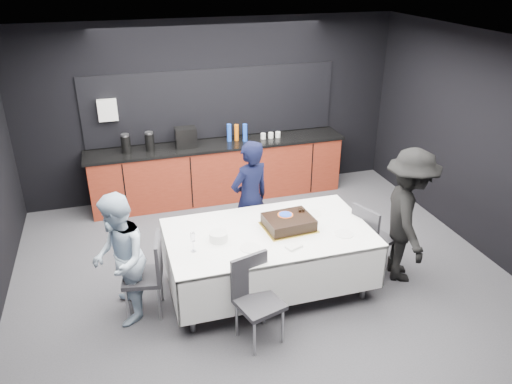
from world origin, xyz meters
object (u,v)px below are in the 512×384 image
Objects in this scene: party_table at (268,242)px; chair_right at (370,235)px; chair_left at (149,270)px; cake_assembly at (289,222)px; person_center at (250,200)px; person_right at (408,216)px; champagne_flute at (193,238)px; plate_stack at (219,236)px; chair_near at (255,293)px; person_left at (119,260)px.

chair_right is (1.29, -0.03, -0.11)m from party_table.
cake_assembly is at bearing 1.51° from chair_left.
chair_right is 1.55m from person_center.
party_table is at bearing 101.31° from person_right.
champagne_flute is 0.64m from chair_left.
party_table is 0.32m from cake_assembly.
person_center is (0.60, 0.84, -0.03)m from plate_stack.
chair_near is at bearing -36.05° from chair_left.
champagne_flute is 0.15× the size of person_left.
chair_right is at bearing 124.66° from person_center.
person_right reaches higher than person_center.
cake_assembly is at bearing 50.37° from chair_near.
person_left is 3.33m from person_right.
chair_left is at bearing 163.34° from champagne_flute.
cake_assembly is 0.38× the size of person_center.
person_left is (-1.68, -0.86, -0.06)m from person_center.
plate_stack is 0.12× the size of person_right.
plate_stack reaches higher than party_table.
chair_near is at bearing -117.20° from party_table.
plate_stack is (-0.84, -0.04, -0.02)m from cake_assembly.
person_center is at bearing 75.75° from chair_near.
cake_assembly reaches higher than chair_right.
person_center is (0.01, 0.81, 0.15)m from party_table.
cake_assembly is 0.84m from plate_stack.
chair_right is 1.82m from chair_near.
chair_right is at bearing 3.59° from champagne_flute.
party_table is 0.96m from champagne_flute.
champagne_flute reaches higher than party_table.
person_left is (-1.28, 0.70, 0.20)m from chair_near.
plate_stack is 0.22× the size of chair_right.
cake_assembly is at bearing 3.92° from party_table.
cake_assembly is 0.65× the size of chair_left.
cake_assembly is at bearing 99.33° from person_right.
cake_assembly is at bearing 84.34° from person_center.
person_right is at bearing -4.92° from plate_stack.
champagne_flute is at bearing 131.73° from chair_near.
chair_left is at bearing -178.49° from cake_assembly.
party_table is 0.84m from chair_near.
person_center reaches higher than champagne_flute.
person_left is at bearing -176.52° from chair_left.
chair_left is 3.05m from person_right.
plate_stack is 1.03m from person_center.
plate_stack is (-0.59, -0.03, 0.19)m from party_table.
plate_stack is 0.22× the size of chair_near.
cake_assembly is 1.03m from chair_near.
party_table is 3.83× the size of cake_assembly.
chair_left is 0.55× the size of person_right.
person_left reaches higher than cake_assembly.
cake_assembly reaches higher than chair_left.
cake_assembly is 0.36× the size of person_right.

